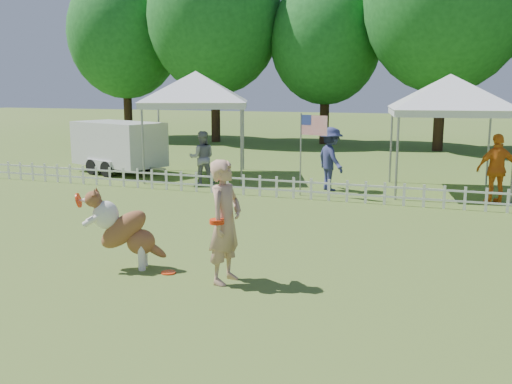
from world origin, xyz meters
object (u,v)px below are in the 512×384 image
(handler, at_px, (225,222))
(canopy_tent_right, at_px, (447,135))
(spectator_c, at_px, (497,169))
(flag_pole, at_px, (301,155))
(frisbee_on_turf, at_px, (168,273))
(spectator_b, at_px, (331,159))
(canopy_tent_left, at_px, (197,126))
(cargo_trailer, at_px, (119,147))
(dog, at_px, (125,229))
(spectator_a, at_px, (202,158))

(handler, distance_m, canopy_tent_right, 10.02)
(handler, relative_size, spectator_c, 1.05)
(canopy_tent_right, height_order, flag_pole, canopy_tent_right)
(frisbee_on_turf, xyz_separation_m, spectator_b, (0.85, 8.59, 0.94))
(frisbee_on_turf, distance_m, spectator_b, 8.68)
(canopy_tent_right, distance_m, spectator_c, 2.06)
(handler, height_order, flag_pole, flag_pole)
(canopy_tent_left, distance_m, canopy_tent_right, 8.20)
(cargo_trailer, bearing_deg, canopy_tent_right, 19.50)
(dog, distance_m, spectator_a, 8.62)
(canopy_tent_left, bearing_deg, canopy_tent_right, -21.67)
(spectator_a, xyz_separation_m, spectator_c, (8.68, -0.18, 0.09))
(spectator_a, distance_m, spectator_c, 8.68)
(canopy_tent_left, relative_size, spectator_a, 2.07)
(canopy_tent_right, relative_size, spectator_c, 1.80)
(canopy_tent_left, xyz_separation_m, canopy_tent_right, (8.20, -0.24, -0.08))
(frisbee_on_turf, relative_size, spectator_c, 0.13)
(canopy_tent_left, xyz_separation_m, cargo_trailer, (-3.00, -0.25, -0.82))
(dog, distance_m, canopy_tent_left, 10.31)
(frisbee_on_turf, bearing_deg, dog, -179.95)
(canopy_tent_left, relative_size, spectator_c, 1.88)
(frisbee_on_turf, height_order, flag_pole, flag_pole)
(frisbee_on_turf, height_order, canopy_tent_left, canopy_tent_left)
(spectator_b, bearing_deg, canopy_tent_right, -115.04)
(handler, bearing_deg, frisbee_on_turf, 94.42)
(frisbee_on_turf, relative_size, spectator_b, 0.13)
(canopy_tent_right, xyz_separation_m, flag_pole, (-3.88, -1.99, -0.51))
(handler, distance_m, frisbee_on_turf, 1.45)
(flag_pole, bearing_deg, frisbee_on_turf, -74.11)
(dog, bearing_deg, cargo_trailer, 101.96)
(handler, xyz_separation_m, canopy_tent_left, (-5.17, 9.77, 0.78))
(handler, bearing_deg, spectator_c, -20.55)
(handler, xyz_separation_m, canopy_tent_right, (3.03, 9.52, 0.70))
(canopy_tent_right, relative_size, spectator_b, 1.77)
(handler, bearing_deg, cargo_trailer, 48.25)
(dog, height_order, flag_pole, flag_pole)
(handler, height_order, spectator_b, handler)
(spectator_a, bearing_deg, handler, 93.13)
(canopy_tent_right, bearing_deg, spectator_b, -174.63)
(canopy_tent_left, height_order, flag_pole, canopy_tent_left)
(handler, distance_m, dog, 1.91)
(dog, relative_size, frisbee_on_turf, 5.55)
(canopy_tent_right, xyz_separation_m, spectator_a, (-7.34, -1.20, -0.83))
(dog, height_order, spectator_a, spectator_a)
(canopy_tent_right, xyz_separation_m, cargo_trailer, (-11.20, -0.00, -0.74))
(canopy_tent_right, bearing_deg, frisbee_on_turf, -123.16)
(cargo_trailer, bearing_deg, spectator_c, 13.24)
(handler, height_order, frisbee_on_turf, handler)
(cargo_trailer, bearing_deg, handler, -29.88)
(spectator_c, bearing_deg, cargo_trailer, -29.69)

